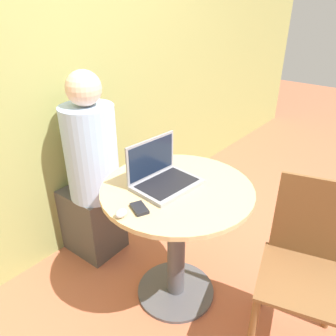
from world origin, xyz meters
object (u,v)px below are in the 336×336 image
at_px(cell_phone, 139,208).
at_px(chair_empty, 305,268).
at_px(person_seated, 90,183).
at_px(laptop, 162,176).

xyz_separation_m(cell_phone, chair_empty, (0.44, -0.65, -0.29)).
distance_m(cell_phone, person_seated, 0.75).
distance_m(laptop, cell_phone, 0.26).
xyz_separation_m(cell_phone, person_seated, (0.23, 0.68, -0.22)).
height_order(laptop, chair_empty, laptop).
xyz_separation_m(laptop, cell_phone, (-0.24, -0.07, -0.04)).
xyz_separation_m(laptop, person_seated, (-0.02, 0.61, -0.26)).
height_order(chair_empty, person_seated, person_seated).
bearing_deg(laptop, person_seated, 91.58).
height_order(cell_phone, person_seated, person_seated).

